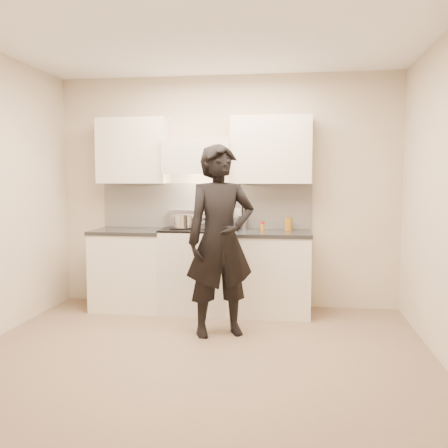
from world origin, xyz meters
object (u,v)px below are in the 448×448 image
object	(u,v)px
utensil_crock	(243,221)
person	(220,241)
stove	(197,269)
counter_right	(269,272)
wok	(214,217)

from	to	relation	value
utensil_crock	person	xyz separation A→B (m)	(-0.11, -1.09, -0.09)
stove	person	xyz separation A→B (m)	(0.40, -0.84, 0.44)
counter_right	wok	size ratio (longest dim) A/B	1.88
stove	utensil_crock	world-z (taller)	utensil_crock
stove	wok	bearing A→B (deg)	34.85
wok	utensil_crock	world-z (taller)	wok
wok	person	distance (m)	1.00
counter_right	person	bearing A→B (deg)	-117.14
stove	wok	size ratio (longest dim) A/B	1.96
stove	utensil_crock	xyz separation A→B (m)	(0.51, 0.25, 0.53)
wok	utensil_crock	xyz separation A→B (m)	(0.33, 0.12, -0.06)
stove	wok	world-z (taller)	wok
counter_right	wok	bearing A→B (deg)	169.24
stove	utensil_crock	distance (m)	0.77
counter_right	person	world-z (taller)	person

